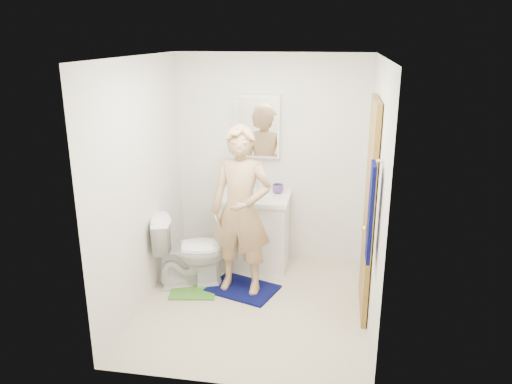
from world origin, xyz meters
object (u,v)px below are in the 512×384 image
at_px(medicine_cabinet, 258,126).
at_px(towel, 371,213).
at_px(man, 241,211).
at_px(soap_dispenser, 238,188).
at_px(vanity_cabinet, 254,233).
at_px(toothbrush_cup, 278,189).
at_px(toilet, 190,251).

distance_m(medicine_cabinet, towel, 2.11).
xyz_separation_m(medicine_cabinet, towel, (1.18, -1.71, -0.35)).
height_order(towel, man, man).
relative_size(soap_dispenser, man, 0.11).
height_order(vanity_cabinet, toothbrush_cup, toothbrush_cup).
xyz_separation_m(medicine_cabinet, man, (-0.03, -0.86, -0.71)).
xyz_separation_m(medicine_cabinet, soap_dispenser, (-0.18, -0.29, -0.65)).
height_order(vanity_cabinet, man, man).
bearing_deg(soap_dispenser, man, -75.12).
bearing_deg(man, medicine_cabinet, 94.62).
xyz_separation_m(vanity_cabinet, toothbrush_cup, (0.25, 0.14, 0.50)).
distance_m(vanity_cabinet, toothbrush_cup, 0.58).
height_order(towel, toothbrush_cup, towel).
xyz_separation_m(soap_dispenser, toothbrush_cup, (0.43, 0.20, -0.05)).
bearing_deg(toilet, man, -111.73).
bearing_deg(medicine_cabinet, man, -91.78).
bearing_deg(toothbrush_cup, medicine_cabinet, 160.40).
distance_m(vanity_cabinet, toilet, 0.84).
bearing_deg(vanity_cabinet, toothbrush_cup, 28.98).
xyz_separation_m(towel, man, (-1.21, 0.85, -0.36)).
height_order(vanity_cabinet, towel, towel).
height_order(towel, toilet, towel).
relative_size(soap_dispenser, toothbrush_cup, 1.54).
relative_size(medicine_cabinet, toothbrush_cup, 5.42).
relative_size(towel, soap_dispenser, 4.01).
height_order(medicine_cabinet, toothbrush_cup, medicine_cabinet).
relative_size(vanity_cabinet, medicine_cabinet, 1.14).
bearing_deg(toilet, towel, -134.67).
bearing_deg(towel, soap_dispenser, 133.66).
bearing_deg(soap_dispenser, toothbrush_cup, 24.80).
distance_m(medicine_cabinet, soap_dispenser, 0.73).
xyz_separation_m(vanity_cabinet, medicine_cabinet, (0.00, 0.22, 1.20)).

